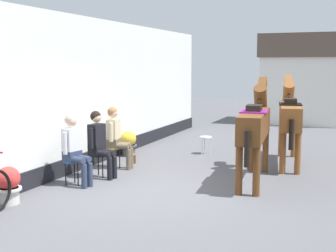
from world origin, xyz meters
The scene contains 12 objects.
ground_plane centered at (0.00, 3.00, 0.00)m, with size 40.00×40.00×0.00m, color #56565B.
pub_facade_wall centered at (-2.55, 1.50, 1.54)m, with size 0.34×14.00×3.40m.
distant_cottage centered at (1.40, 11.35, 1.80)m, with size 3.40×2.60×3.50m.
seated_visitor_near centered at (-1.76, -0.27, 0.78)m, with size 0.61×0.48×1.39m.
seated_visitor_middle centered at (-1.63, 0.45, 0.78)m, with size 0.61×0.49×1.39m.
seated_visitor_far centered at (-1.71, 1.33, 0.78)m, with size 0.61×0.49×1.39m.
saddled_horse_near centered at (1.41, 1.35, 1.16)m, with size 0.64×3.00×2.06m.
saddled_horse_far centered at (1.83, 3.31, 1.16)m, with size 0.79×2.98×2.06m.
flower_planter_nearest centered at (-2.12, -1.73, 0.33)m, with size 0.43×0.43×0.64m.
flower_planter_farthest centered at (-2.12, 2.75, 0.33)m, with size 0.43×0.43×0.64m.
spare_stool_white centered at (-0.34, 3.71, 0.40)m, with size 0.32×0.32×0.46m.
satchel_bag centered at (-1.64, 2.02, 0.10)m, with size 0.28×0.12×0.20m, color brown.
Camera 1 is at (3.20, -7.77, 2.35)m, focal length 49.47 mm.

